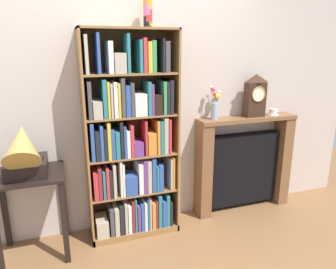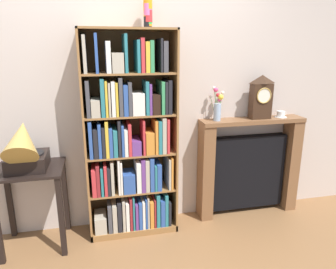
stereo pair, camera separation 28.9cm
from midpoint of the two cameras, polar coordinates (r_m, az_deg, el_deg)
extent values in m
cube|color=brown|center=(3.13, -8.46, -17.96)|extent=(7.72, 6.40, 0.02)
cube|color=beige|center=(2.97, -7.20, 8.17)|extent=(4.72, 0.08, 2.66)
cube|color=olive|center=(2.79, -17.67, -1.34)|extent=(0.02, 0.32, 1.86)
cube|color=olive|center=(2.91, -1.88, 0.08)|extent=(0.02, 0.32, 1.86)
cube|color=brown|center=(2.97, -10.12, 0.18)|extent=(0.81, 0.01, 1.86)
cube|color=olive|center=(2.72, -10.53, 18.42)|extent=(0.81, 0.32, 0.02)
cube|color=olive|center=(3.19, -8.85, -16.37)|extent=(0.81, 0.32, 0.06)
cube|color=#B2A893|center=(3.08, -14.75, -15.74)|extent=(0.11, 0.22, 0.15)
cube|color=#424247|center=(3.05, -13.17, -14.68)|extent=(0.03, 0.23, 0.26)
cube|color=#B2A893|center=(3.08, -12.38, -14.40)|extent=(0.04, 0.27, 0.26)
cube|color=black|center=(3.07, -11.52, -14.21)|extent=(0.04, 0.25, 0.28)
cube|color=#B2A893|center=(3.05, -10.75, -14.15)|extent=(0.03, 0.22, 0.30)
cube|color=white|center=(3.08, -10.17, -14.03)|extent=(0.03, 0.27, 0.28)
cube|color=maroon|center=(3.06, -9.50, -13.85)|extent=(0.02, 0.23, 0.31)
cube|color=teal|center=(3.06, -9.02, -13.74)|extent=(0.02, 0.22, 0.33)
cube|color=#663884|center=(3.09, -8.53, -14.10)|extent=(0.03, 0.26, 0.25)
cube|color=#2D519E|center=(3.08, -7.83, -14.10)|extent=(0.03, 0.22, 0.26)
cube|color=white|center=(3.11, -7.37, -13.69)|extent=(0.02, 0.28, 0.27)
cube|color=#2D519E|center=(3.09, -6.80, -13.70)|extent=(0.02, 0.23, 0.29)
cube|color=#B2A893|center=(3.09, -6.50, -13.47)|extent=(0.02, 0.24, 0.30)
cube|color=orange|center=(3.10, -5.81, -13.85)|extent=(0.03, 0.21, 0.26)
cube|color=maroon|center=(3.13, -5.40, -13.36)|extent=(0.02, 0.28, 0.28)
cube|color=teal|center=(3.11, -4.78, -13.05)|extent=(0.03, 0.25, 0.33)
cube|color=#2D519E|center=(3.13, -3.94, -13.49)|extent=(0.04, 0.23, 0.26)
cube|color=teal|center=(3.13, -3.37, -12.86)|extent=(0.03, 0.26, 0.32)
cube|color=black|center=(3.15, -2.72, -13.51)|extent=(0.02, 0.23, 0.24)
cube|color=olive|center=(3.00, -9.17, -9.93)|extent=(0.78, 0.30, 0.02)
cube|color=#C63338|center=(2.90, -16.05, -8.38)|extent=(0.04, 0.27, 0.25)
cube|color=maroon|center=(2.90, -15.35, -7.99)|extent=(0.03, 0.27, 0.29)
cube|color=teal|center=(2.90, -14.66, -8.27)|extent=(0.02, 0.26, 0.25)
cube|color=#C63338|center=(2.89, -14.04, -8.06)|extent=(0.03, 0.24, 0.28)
cube|color=black|center=(2.88, -13.46, -8.25)|extent=(0.02, 0.22, 0.26)
cube|color=#B2A893|center=(2.90, -12.91, -7.55)|extent=(0.03, 0.28, 0.31)
cube|color=white|center=(2.88, -11.73, -7.44)|extent=(0.02, 0.23, 0.32)
cube|color=white|center=(2.90, -11.32, -7.58)|extent=(0.02, 0.24, 0.30)
cube|color=#2D519E|center=(2.91, -9.86, -8.69)|extent=(0.11, 0.20, 0.18)
cube|color=white|center=(2.92, -8.30, -7.37)|extent=(0.04, 0.25, 0.28)
cube|color=#663884|center=(2.93, -7.54, -6.99)|extent=(0.04, 0.27, 0.31)
cube|color=#B2A893|center=(2.93, -6.78, -7.04)|extent=(0.03, 0.25, 0.30)
cube|color=#2D519E|center=(2.94, -6.00, -6.76)|extent=(0.04, 0.27, 0.32)
cube|color=teal|center=(2.97, -5.37, -7.31)|extent=(0.02, 0.28, 0.24)
cube|color=#2D519E|center=(2.95, -4.61, -7.38)|extent=(0.04, 0.22, 0.25)
cube|color=#B2A893|center=(2.99, -2.92, -6.60)|extent=(0.02, 0.27, 0.29)
cube|color=orange|center=(2.97, -2.40, -6.59)|extent=(0.02, 0.22, 0.31)
cube|color=olive|center=(2.87, -9.48, -3.48)|extent=(0.78, 0.30, 0.02)
cube|color=#2D519E|center=(2.76, -16.72, -1.00)|extent=(0.03, 0.24, 0.32)
cube|color=black|center=(2.78, -15.86, -1.54)|extent=(0.04, 0.26, 0.25)
cube|color=#2D519E|center=(2.76, -15.15, -1.11)|extent=(0.03, 0.25, 0.30)
cube|color=black|center=(2.77, -14.51, -1.34)|extent=(0.03, 0.25, 0.27)
cube|color=gold|center=(2.76, -13.90, -0.84)|extent=(0.03, 0.23, 0.32)
cube|color=#2D519E|center=(2.77, -13.21, -1.40)|extent=(0.03, 0.23, 0.26)
cube|color=teal|center=(2.80, -12.49, -1.38)|extent=(0.03, 0.28, 0.24)
cube|color=black|center=(2.76, -11.72, -0.68)|extent=(0.02, 0.21, 0.32)
cube|color=#2D519E|center=(2.80, -11.21, -0.89)|extent=(0.02, 0.27, 0.28)
cube|color=white|center=(2.81, -10.64, -1.22)|extent=(0.03, 0.27, 0.24)
cube|color=#C63338|center=(2.79, -9.95, -0.77)|extent=(0.03, 0.25, 0.28)
cube|color=#663884|center=(2.82, -8.73, -2.19)|extent=(0.08, 0.24, 0.13)
cube|color=#C63338|center=(2.80, -7.44, -0.36)|extent=(0.02, 0.23, 0.31)
cube|color=orange|center=(2.83, -6.36, -1.31)|extent=(0.07, 0.23, 0.20)
cube|color=orange|center=(2.83, -5.26, -0.19)|extent=(0.02, 0.24, 0.30)
cube|color=teal|center=(2.84, -4.66, -0.13)|extent=(0.03, 0.25, 0.30)
cube|color=#B2A893|center=(2.83, -3.86, 0.08)|extent=(0.04, 0.21, 0.32)
cube|color=#C63338|center=(2.85, -3.21, 0.06)|extent=(0.02, 0.23, 0.31)
cube|color=olive|center=(2.77, -9.80, 3.52)|extent=(0.78, 0.30, 0.02)
cube|color=#424247|center=(2.69, -17.29, 6.16)|extent=(0.03, 0.26, 0.30)
cube|color=#B2A893|center=(2.70, -15.95, 4.58)|extent=(0.07, 0.25, 0.14)
cube|color=teal|center=(2.69, -14.78, 6.46)|extent=(0.03, 0.25, 0.31)
cube|color=gold|center=(2.68, -14.10, 6.29)|extent=(0.02, 0.23, 0.30)
cube|color=#B2A893|center=(2.69, -13.58, 6.18)|extent=(0.02, 0.24, 0.28)
cube|color=white|center=(2.69, -12.93, 6.35)|extent=(0.03, 0.24, 0.29)
cube|color=gold|center=(2.69, -12.29, 6.28)|extent=(0.02, 0.23, 0.28)
cube|color=#424247|center=(2.69, -11.60, 6.73)|extent=(0.03, 0.22, 0.32)
cube|color=#2D519E|center=(2.70, -10.73, 6.17)|extent=(0.04, 0.22, 0.26)
cube|color=#424247|center=(2.71, -9.97, 6.45)|extent=(0.03, 0.23, 0.28)
cube|color=white|center=(2.74, -8.52, 5.62)|extent=(0.10, 0.25, 0.19)
cube|color=teal|center=(2.74, -7.00, 6.72)|extent=(0.03, 0.25, 0.28)
cube|color=#663884|center=(2.74, -6.38, 6.50)|extent=(0.02, 0.23, 0.26)
cube|color=black|center=(2.77, -5.41, 5.67)|extent=(0.07, 0.25, 0.17)
cube|color=#388E56|center=(2.79, -4.35, 6.90)|extent=(0.03, 0.28, 0.28)
cube|color=black|center=(2.78, -3.67, 6.83)|extent=(0.02, 0.24, 0.28)
cube|color=black|center=(2.79, -3.07, 7.02)|extent=(0.03, 0.26, 0.29)
cube|color=olive|center=(2.72, -10.16, 10.89)|extent=(0.78, 0.30, 0.02)
cube|color=#B2A893|center=(2.66, -17.98, 13.70)|extent=(0.03, 0.26, 0.30)
cube|color=#2D519E|center=(2.67, -15.97, 14.00)|extent=(0.02, 0.27, 0.31)
cube|color=white|center=(2.66, -13.87, 13.49)|extent=(0.04, 0.24, 0.25)
cube|color=#B2A893|center=(2.65, -12.16, 12.61)|extent=(0.09, 0.20, 0.16)
cube|color=teal|center=(2.69, -10.85, 14.29)|extent=(0.02, 0.26, 0.31)
cube|color=teal|center=(2.71, -8.69, 13.91)|extent=(0.02, 0.27, 0.26)
cube|color=#C63338|center=(2.70, -7.91, 14.09)|extent=(0.03, 0.24, 0.28)
cube|color=gold|center=(2.72, -7.10, 13.83)|extent=(0.03, 0.26, 0.25)
cube|color=#388E56|center=(2.71, -6.26, 13.95)|extent=(0.03, 0.23, 0.26)
cube|color=black|center=(2.74, -4.62, 14.16)|extent=(0.02, 0.25, 0.27)
cube|color=#424247|center=(2.74, -3.85, 13.96)|extent=(0.04, 0.22, 0.25)
cylinder|color=black|center=(2.80, -6.86, 19.62)|extent=(0.07, 0.07, 0.09)
cylinder|color=orange|center=(2.80, -6.87, 19.97)|extent=(0.07, 0.07, 0.09)
cylinder|color=green|center=(2.80, -6.83, 20.31)|extent=(0.07, 0.07, 0.09)
cylinder|color=red|center=(2.80, -6.81, 20.66)|extent=(0.07, 0.07, 0.09)
cylinder|color=black|center=(2.81, -6.85, 21.00)|extent=(0.07, 0.07, 0.09)
cylinder|color=orange|center=(2.81, -6.88, 21.34)|extent=(0.07, 0.07, 0.09)
cylinder|color=pink|center=(2.81, -6.89, 21.69)|extent=(0.07, 0.07, 0.09)
cylinder|color=red|center=(2.81, -6.93, 22.03)|extent=(0.07, 0.07, 0.09)
cylinder|color=orange|center=(2.81, -6.96, 22.37)|extent=(0.07, 0.07, 0.09)
cylinder|color=orange|center=(2.81, -6.88, 22.72)|extent=(0.07, 0.07, 0.09)
cube|color=black|center=(2.82, -26.90, -6.66)|extent=(0.55, 0.47, 0.02)
cube|color=black|center=(2.77, -21.32, -14.89)|extent=(0.04, 0.04, 0.71)
cube|color=black|center=(3.20, -30.03, -11.73)|extent=(0.04, 0.04, 0.71)
cube|color=black|center=(3.13, -21.09, -11.19)|extent=(0.04, 0.04, 0.71)
cube|color=black|center=(2.80, -27.08, -5.29)|extent=(0.31, 0.33, 0.12)
cylinder|color=black|center=(2.78, -27.25, -4.00)|extent=(0.26, 0.26, 0.01)
cylinder|color=#B79347|center=(2.72, -27.45, -3.86)|extent=(0.03, 0.03, 0.06)
cone|color=#B79347|center=(2.62, -28.01, -1.52)|extent=(0.27, 0.41, 0.41)
cube|color=brown|center=(3.27, 11.83, 2.80)|extent=(1.07, 0.21, 0.04)
cube|color=brown|center=(3.21, 3.92, -6.70)|extent=(0.12, 0.19, 0.98)
cube|color=brown|center=(3.67, 17.84, -4.57)|extent=(0.12, 0.19, 0.98)
cube|color=black|center=(3.46, 11.04, -6.19)|extent=(0.79, 0.11, 0.79)
cube|color=#382316|center=(3.27, 13.09, 6.19)|extent=(0.20, 0.11, 0.35)
pyramid|color=#382316|center=(3.24, 13.33, 9.93)|extent=(0.20, 0.11, 0.08)
cylinder|color=silver|center=(3.21, 13.69, 7.13)|extent=(0.14, 0.01, 0.14)
torus|color=#B79347|center=(3.21, 13.72, 7.12)|extent=(0.15, 0.01, 0.15)
cylinder|color=#99B2D1|center=(3.07, 5.80, 4.23)|extent=(0.07, 0.07, 0.17)
cylinder|color=#4C753D|center=(3.05, 5.61, 5.55)|extent=(0.02, 0.01, 0.28)
sphere|color=#EA4275|center=(3.03, 5.49, 8.19)|extent=(0.04, 0.04, 0.04)
cylinder|color=#4C753D|center=(3.09, 5.81, 5.14)|extent=(0.02, 0.04, 0.23)
sphere|color=red|center=(3.09, 5.83, 7.27)|extent=(0.04, 0.04, 0.04)
cylinder|color=#4C753D|center=(3.10, 6.27, 5.33)|extent=(0.07, 0.06, 0.25)
sphere|color=silver|center=(3.12, 6.64, 7.69)|extent=(0.03, 0.03, 0.03)
cylinder|color=#4C753D|center=(3.09, 5.02, 5.04)|extent=(0.05, 0.06, 0.22)
sphere|color=silver|center=(3.09, 4.50, 7.07)|extent=(0.04, 0.04, 0.04)
cylinder|color=#4C753D|center=(3.08, 6.15, 4.92)|extent=(0.04, 0.04, 0.21)
sphere|color=yellow|center=(3.08, 6.37, 6.92)|extent=(0.05, 0.05, 0.05)
cylinder|color=#4C753D|center=(3.06, 5.54, 5.73)|extent=(0.04, 0.04, 0.30)
sphere|color=silver|center=(3.05, 5.15, 8.53)|extent=(0.03, 0.03, 0.03)
cylinder|color=#4C753D|center=(3.09, 5.85, 4.71)|extent=(0.05, 0.04, 0.18)
sphere|color=#EA4275|center=(3.10, 6.14, 6.45)|extent=(0.04, 0.04, 0.04)
cylinder|color=white|center=(3.43, 16.28, 3.49)|extent=(0.12, 0.12, 0.01)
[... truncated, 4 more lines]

